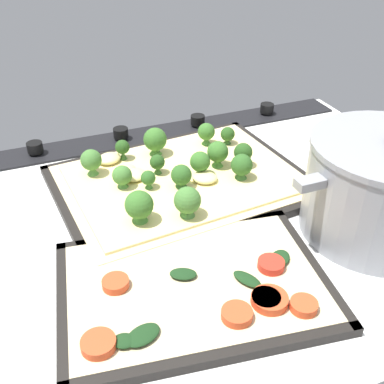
% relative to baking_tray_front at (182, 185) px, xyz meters
% --- Properties ---
extents(ground_plane, '(0.78, 0.63, 0.03)m').
position_rel_baking_tray_front_xyz_m(ground_plane, '(-0.03, 0.09, -0.02)').
color(ground_plane, white).
extents(stove_control_panel, '(0.75, 0.07, 0.03)m').
position_rel_baking_tray_front_xyz_m(stove_control_panel, '(-0.03, -0.19, 0.00)').
color(stove_control_panel, black).
rests_on(stove_control_panel, ground_plane).
extents(baking_tray_front, '(0.41, 0.33, 0.01)m').
position_rel_baking_tray_front_xyz_m(baking_tray_front, '(0.00, 0.00, 0.00)').
color(baking_tray_front, black).
rests_on(baking_tray_front, ground_plane).
extents(broccoli_pizza, '(0.39, 0.30, 0.06)m').
position_rel_baking_tray_front_xyz_m(broccoli_pizza, '(0.00, -0.00, 0.02)').
color(broccoli_pizza, beige).
rests_on(broccoli_pizza, baking_tray_front).
extents(baking_tray_back, '(0.35, 0.27, 0.01)m').
position_rel_baking_tray_front_xyz_m(baking_tray_back, '(0.07, 0.22, 0.00)').
color(baking_tray_back, black).
rests_on(baking_tray_back, ground_plane).
extents(veggie_pizza_back, '(0.32, 0.24, 0.02)m').
position_rel_baking_tray_front_xyz_m(veggie_pizza_back, '(0.06, 0.23, 0.01)').
color(veggie_pizza_back, '#CCB88C').
rests_on(veggie_pizza_back, baking_tray_back).
extents(cooking_pot, '(0.27, 0.21, 0.16)m').
position_rel_baking_tray_front_xyz_m(cooking_pot, '(-0.21, 0.20, 0.06)').
color(cooking_pot, gray).
rests_on(cooking_pot, ground_plane).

